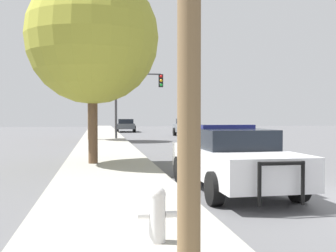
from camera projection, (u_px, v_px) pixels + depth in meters
name	position (u px, v px, depth m)	size (l,w,h in m)	color
sidewalk_left	(118.00, 206.00, 7.82)	(3.00, 110.00, 0.13)	#99968C
police_car	(231.00, 157.00, 9.85)	(2.11, 5.04, 1.53)	white
fire_hydrant	(157.00, 212.00, 5.41)	(0.51, 0.22, 0.73)	white
traffic_light	(136.00, 91.00, 29.14)	(3.36, 0.35, 4.62)	#424247
car_background_oncoming	(188.00, 127.00, 34.13)	(2.02, 4.48, 1.43)	slate
car_background_distant	(126.00, 125.00, 43.03)	(2.12, 4.40, 1.33)	#474C51
tree_sidewalk_mid	(91.00, 68.00, 27.76)	(3.62, 3.62, 6.55)	brown
tree_sidewalk_near	(93.00, 38.00, 14.08)	(4.45, 4.45, 6.44)	brown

